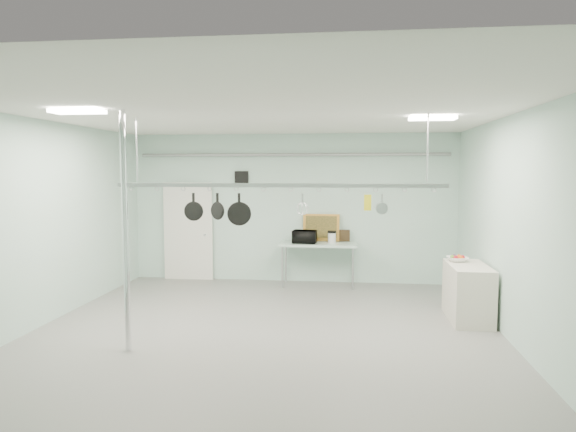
# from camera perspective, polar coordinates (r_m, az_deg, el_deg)

# --- Properties ---
(floor) EXTENTS (8.00, 8.00, 0.00)m
(floor) POSITION_cam_1_polar(r_m,az_deg,el_deg) (7.52, -3.04, -13.65)
(floor) COLOR gray
(floor) RESTS_ON ground
(ceiling) EXTENTS (7.00, 8.00, 0.02)m
(ceiling) POSITION_cam_1_polar(r_m,az_deg,el_deg) (7.16, -3.17, 11.30)
(ceiling) COLOR silver
(ceiling) RESTS_ON back_wall
(back_wall) EXTENTS (7.00, 0.02, 3.20)m
(back_wall) POSITION_cam_1_polar(r_m,az_deg,el_deg) (11.10, 0.43, 0.88)
(back_wall) COLOR #A8CABB
(back_wall) RESTS_ON floor
(right_wall) EXTENTS (0.02, 8.00, 3.20)m
(right_wall) POSITION_cam_1_polar(r_m,az_deg,el_deg) (7.42, 24.53, -1.67)
(right_wall) COLOR #A8CABB
(right_wall) RESTS_ON floor
(door) EXTENTS (1.10, 0.10, 2.20)m
(door) POSITION_cam_1_polar(r_m,az_deg,el_deg) (11.59, -10.98, -1.77)
(door) COLOR silver
(door) RESTS_ON floor
(wall_vent) EXTENTS (0.30, 0.04, 0.30)m
(wall_vent) POSITION_cam_1_polar(r_m,az_deg,el_deg) (11.23, -5.18, 4.22)
(wall_vent) COLOR black
(wall_vent) RESTS_ON back_wall
(conduit_pipe) EXTENTS (6.60, 0.07, 0.07)m
(conduit_pipe) POSITION_cam_1_polar(r_m,az_deg,el_deg) (10.99, 0.38, 6.83)
(conduit_pipe) COLOR gray
(conduit_pipe) RESTS_ON back_wall
(chrome_pole) EXTENTS (0.08, 0.08, 3.20)m
(chrome_pole) POSITION_cam_1_polar(r_m,az_deg,el_deg) (7.10, -17.62, -1.74)
(chrome_pole) COLOR silver
(chrome_pole) RESTS_ON floor
(prep_table) EXTENTS (1.60, 0.70, 0.91)m
(prep_table) POSITION_cam_1_polar(r_m,az_deg,el_deg) (10.75, 3.38, -3.39)
(prep_table) COLOR silver
(prep_table) RESTS_ON floor
(side_cabinet) EXTENTS (0.60, 1.20, 0.90)m
(side_cabinet) POSITION_cam_1_polar(r_m,az_deg,el_deg) (8.85, 19.36, -8.03)
(side_cabinet) COLOR beige
(side_cabinet) RESTS_ON floor
(pot_rack) EXTENTS (4.80, 0.06, 1.00)m
(pot_rack) POSITION_cam_1_polar(r_m,az_deg,el_deg) (7.39, -1.20, 3.66)
(pot_rack) COLOR #B7B7BC
(pot_rack) RESTS_ON ceiling
(light_panel_left) EXTENTS (0.65, 0.30, 0.05)m
(light_panel_left) POSITION_cam_1_polar(r_m,az_deg,el_deg) (7.14, -22.36, 10.71)
(light_panel_left) COLOR white
(light_panel_left) RESTS_ON ceiling
(light_panel_right) EXTENTS (0.65, 0.30, 0.05)m
(light_panel_right) POSITION_cam_1_polar(r_m,az_deg,el_deg) (7.74, 15.75, 10.43)
(light_panel_right) COLOR white
(light_panel_right) RESTS_ON ceiling
(microwave) EXTENTS (0.51, 0.37, 0.27)m
(microwave) POSITION_cam_1_polar(r_m,az_deg,el_deg) (10.67, 1.86, -2.32)
(microwave) COLOR black
(microwave) RESTS_ON prep_table
(coffee_canister) EXTENTS (0.20, 0.20, 0.21)m
(coffee_canister) POSITION_cam_1_polar(r_m,az_deg,el_deg) (10.73, 4.90, -2.45)
(coffee_canister) COLOR silver
(coffee_canister) RESTS_ON prep_table
(painting_large) EXTENTS (0.79, 0.17, 0.58)m
(painting_large) POSITION_cam_1_polar(r_m,az_deg,el_deg) (11.00, 3.70, -1.29)
(painting_large) COLOR #BB7F32
(painting_large) RESTS_ON prep_table
(painting_small) EXTENTS (0.30, 0.10, 0.25)m
(painting_small) POSITION_cam_1_polar(r_m,az_deg,el_deg) (11.00, 6.10, -2.18)
(painting_small) COLOR black
(painting_small) RESTS_ON prep_table
(fruit_bowl) EXTENTS (0.40, 0.40, 0.08)m
(fruit_bowl) POSITION_cam_1_polar(r_m,az_deg,el_deg) (9.02, 18.30, -4.57)
(fruit_bowl) COLOR white
(fruit_bowl) RESTS_ON side_cabinet
(skillet_left) EXTENTS (0.28, 0.07, 0.39)m
(skillet_left) POSITION_cam_1_polar(r_m,az_deg,el_deg) (7.68, -10.45, 1.11)
(skillet_left) COLOR black
(skillet_left) RESTS_ON pot_rack
(skillet_mid) EXTENTS (0.25, 0.19, 0.37)m
(skillet_mid) POSITION_cam_1_polar(r_m,az_deg,el_deg) (7.58, -7.84, 1.14)
(skillet_mid) COLOR black
(skillet_mid) RESTS_ON pot_rack
(skillet_right) EXTENTS (0.35, 0.12, 0.48)m
(skillet_right) POSITION_cam_1_polar(r_m,az_deg,el_deg) (7.51, -5.45, 0.73)
(skillet_right) COLOR black
(skillet_right) RESTS_ON pot_rack
(whisk) EXTENTS (0.24, 0.24, 0.35)m
(whisk) POSITION_cam_1_polar(r_m,az_deg,el_deg) (7.36, 1.61, 1.14)
(whisk) COLOR #BCBBC1
(whisk) RESTS_ON pot_rack
(grater) EXTENTS (0.10, 0.05, 0.25)m
(grater) POSITION_cam_1_polar(r_m,az_deg,el_deg) (7.33, 8.84, 1.50)
(grater) COLOR yellow
(grater) RESTS_ON pot_rack
(saucepan) EXTENTS (0.19, 0.14, 0.30)m
(saucepan) POSITION_cam_1_polar(r_m,az_deg,el_deg) (7.35, 10.40, 1.25)
(saucepan) COLOR silver
(saucepan) RESTS_ON pot_rack
(fruit_cluster) EXTENTS (0.24, 0.24, 0.09)m
(fruit_cluster) POSITION_cam_1_polar(r_m,az_deg,el_deg) (9.01, 18.31, -4.32)
(fruit_cluster) COLOR #AC0F1C
(fruit_cluster) RESTS_ON fruit_bowl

